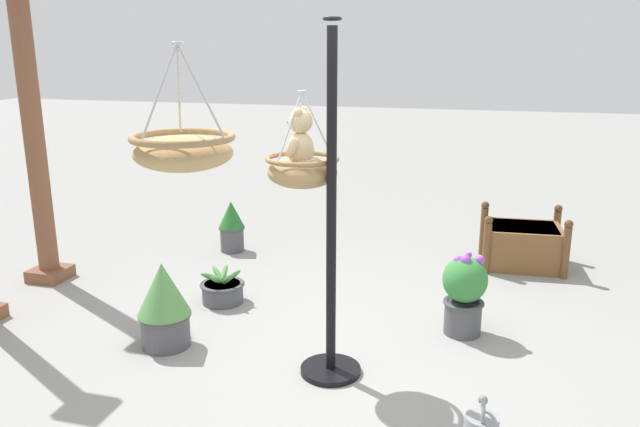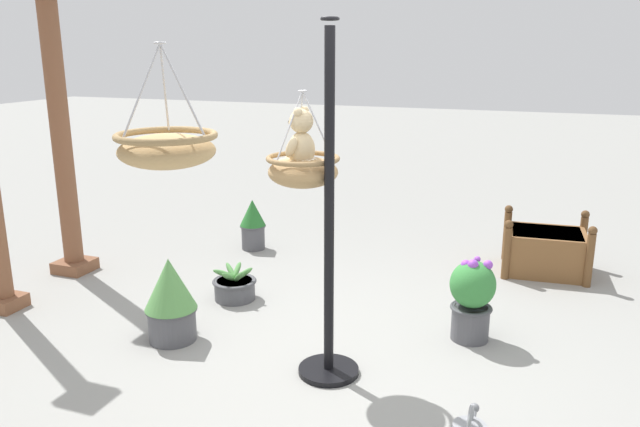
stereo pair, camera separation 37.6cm
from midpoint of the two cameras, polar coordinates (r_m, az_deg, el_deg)
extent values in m
plane|color=gray|center=(4.81, 3.28, -13.57)|extent=(40.00, 40.00, 0.00)
cylinder|color=black|center=(4.23, 3.39, 0.12)|extent=(0.07, 0.07, 2.43)
cylinder|color=black|center=(4.68, 3.16, -14.17)|extent=(0.44, 0.44, 0.04)
torus|color=black|center=(4.09, 3.68, 17.37)|extent=(0.12, 0.12, 0.02)
ellipsoid|color=#A37F51|center=(4.39, 0.89, 3.78)|extent=(0.50, 0.50, 0.22)
torus|color=olive|center=(4.37, 0.90, 5.04)|extent=(0.52, 0.52, 0.04)
ellipsoid|color=silver|center=(4.39, 0.89, 4.04)|extent=(0.44, 0.44, 0.18)
cylinder|color=#B7B7BC|center=(4.45, 0.64, 8.25)|extent=(0.21, 0.13, 0.47)
cylinder|color=#B7B7BC|center=(4.27, -0.27, 7.95)|extent=(0.21, 0.13, 0.47)
cylinder|color=#B7B7BC|center=(4.30, 2.36, 8.00)|extent=(0.01, 0.24, 0.47)
torus|color=#B7B7BC|center=(4.32, 0.92, 11.14)|extent=(0.06, 0.06, 0.01)
ellipsoid|color=#D1B789|center=(4.37, 0.78, 5.83)|extent=(0.22, 0.19, 0.26)
sphere|color=#D1B789|center=(4.34, 0.78, 8.44)|extent=(0.19, 0.19, 0.17)
ellipsoid|color=beige|center=(4.36, 0.00, 8.31)|extent=(0.08, 0.07, 0.05)
sphere|color=black|center=(4.37, -0.31, 8.35)|extent=(0.02, 0.02, 0.02)
sphere|color=#D1B789|center=(4.28, 0.52, 9.25)|extent=(0.06, 0.06, 0.06)
sphere|color=#D1B789|center=(4.39, 1.05, 9.39)|extent=(0.06, 0.06, 0.06)
ellipsoid|color=#D1B789|center=(4.26, -0.09, 6.04)|extent=(0.07, 0.13, 0.16)
ellipsoid|color=#D1B789|center=(4.48, 0.94, 6.47)|extent=(0.07, 0.13, 0.16)
ellipsoid|color=#D1B789|center=(4.36, -0.64, 4.56)|extent=(0.08, 0.15, 0.08)
ellipsoid|color=#D1B789|center=(4.47, -0.09, 4.82)|extent=(0.08, 0.15, 0.08)
ellipsoid|color=tan|center=(3.26, -10.64, 5.60)|extent=(0.50, 0.50, 0.18)
torus|color=#97794E|center=(3.25, -10.71, 6.99)|extent=(0.53, 0.53, 0.04)
cylinder|color=#B7B7BC|center=(3.34, -10.87, 11.14)|extent=(0.21, 0.13, 0.46)
cylinder|color=#B7B7BC|center=(3.18, -12.76, 10.85)|extent=(0.21, 0.13, 0.46)
cylinder|color=#B7B7BC|center=(3.17, -9.09, 11.02)|extent=(0.01, 0.24, 0.46)
torus|color=#B7B7BC|center=(3.22, -11.11, 15.06)|extent=(0.06, 0.06, 0.01)
cylinder|color=brown|center=(6.72, -21.13, 6.37)|extent=(0.19, 0.19, 2.81)
cube|color=brown|center=(7.02, -20.10, -4.53)|extent=(0.35, 0.35, 0.12)
cube|color=brown|center=(6.28, -25.29, -7.39)|extent=(0.29, 0.29, 0.12)
cube|color=brown|center=(7.00, 21.36, -3.31)|extent=(0.68, 0.82, 0.44)
cube|color=#382819|center=(6.95, 21.51, -1.80)|extent=(0.60, 0.72, 0.06)
cylinder|color=brown|center=(6.66, 18.26, -3.49)|extent=(0.08, 0.08, 0.54)
cylinder|color=brown|center=(7.26, 18.15, -1.96)|extent=(0.08, 0.08, 0.54)
cylinder|color=brown|center=(6.74, 24.91, -3.94)|extent=(0.08, 0.08, 0.54)
cylinder|color=brown|center=(7.33, 24.24, -2.39)|extent=(0.08, 0.08, 0.54)
sphere|color=brown|center=(6.57, 18.48, -0.97)|extent=(0.09, 0.09, 0.09)
sphere|color=brown|center=(7.18, 18.35, 0.36)|extent=(0.09, 0.09, 0.09)
sphere|color=brown|center=(6.66, 25.19, -1.45)|extent=(0.09, 0.09, 0.09)
sphere|color=brown|center=(7.26, 24.50, -0.10)|extent=(0.09, 0.09, 0.09)
cylinder|color=#4C4C51|center=(5.92, -6.00, -6.96)|extent=(0.38, 0.38, 0.19)
torus|color=#444449|center=(5.89, -6.02, -6.21)|extent=(0.41, 0.41, 0.03)
cylinder|color=#382819|center=(5.89, -6.02, -6.26)|extent=(0.33, 0.33, 0.03)
ellipsoid|color=#56934C|center=(5.94, -5.78, -5.13)|extent=(0.22, 0.09, 0.12)
ellipsoid|color=#56934C|center=(5.94, -6.40, -5.22)|extent=(0.17, 0.19, 0.14)
ellipsoid|color=#56934C|center=(5.85, -6.99, -5.50)|extent=(0.15, 0.21, 0.12)
ellipsoid|color=#56934C|center=(5.79, -6.55, -5.79)|extent=(0.21, 0.08, 0.15)
ellipsoid|color=#56934C|center=(5.80, -5.59, -5.80)|extent=(0.14, 0.19, 0.17)
ellipsoid|color=#56934C|center=(5.85, -5.20, -5.55)|extent=(0.12, 0.20, 0.16)
cylinder|color=#4C4C51|center=(7.32, -4.67, -2.17)|extent=(0.27, 0.27, 0.29)
torus|color=#444449|center=(7.28, -4.70, -1.16)|extent=(0.30, 0.30, 0.03)
cylinder|color=#382819|center=(7.28, -4.70, -1.20)|extent=(0.24, 0.24, 0.03)
cone|color=#28702D|center=(7.23, -4.72, 0.07)|extent=(0.30, 0.30, 0.31)
cylinder|color=#4C4C51|center=(5.20, -11.34, -9.91)|extent=(0.38, 0.38, 0.27)
torus|color=#444449|center=(5.14, -11.41, -8.63)|extent=(0.42, 0.42, 0.03)
cylinder|color=#382819|center=(5.15, -11.41, -8.68)|extent=(0.33, 0.33, 0.03)
cone|color=#56934C|center=(5.06, -11.54, -6.34)|extent=(0.42, 0.42, 0.42)
cylinder|color=#4C4C51|center=(5.29, 15.60, -9.64)|extent=(0.30, 0.30, 0.28)
torus|color=#444449|center=(5.24, 15.70, -8.33)|extent=(0.34, 0.34, 0.03)
cylinder|color=#382819|center=(5.24, 15.70, -8.38)|extent=(0.27, 0.27, 0.03)
ellipsoid|color=#38843D|center=(5.17, 15.86, -6.29)|extent=(0.36, 0.36, 0.38)
sphere|color=purple|center=(5.17, 16.24, -4.07)|extent=(0.05, 0.05, 0.05)
sphere|color=purple|center=(5.11, 15.29, -4.58)|extent=(0.08, 0.08, 0.08)
sphere|color=purple|center=(5.07, 15.92, -4.57)|extent=(0.09, 0.09, 0.09)
sphere|color=purple|center=(5.12, 17.18, -4.55)|extent=(0.08, 0.08, 0.08)
cylinder|color=gray|center=(4.11, 16.47, -17.91)|extent=(0.17, 0.04, 0.14)
sphere|color=slate|center=(4.15, 16.61, -16.73)|extent=(0.06, 0.06, 0.06)
torus|color=gray|center=(3.93, 16.42, -17.65)|extent=(0.16, 0.02, 0.16)
camera|label=1|loc=(0.19, -87.56, 0.66)|focal=34.98mm
camera|label=2|loc=(0.19, 92.44, -0.66)|focal=34.98mm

